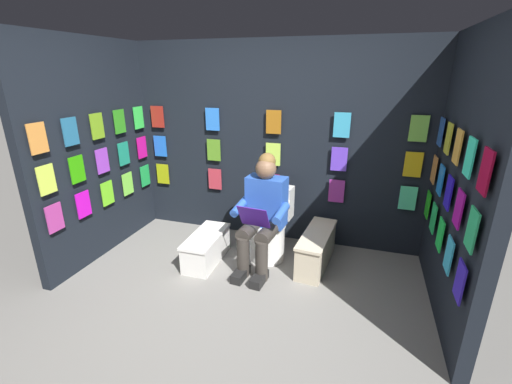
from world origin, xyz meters
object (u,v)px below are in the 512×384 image
Objects in this scene: toilet at (270,228)px; comic_longbox_far at (206,248)px; comic_longbox_near at (316,249)px; person_reading at (262,213)px.

toilet is 1.10× the size of comic_longbox_far.
person_reading is at bearing 23.41° from comic_longbox_near.
person_reading is 1.69× the size of comic_longbox_far.
person_reading is at bearing -171.34° from comic_longbox_far.
comic_longbox_far is at bearing 33.51° from toilet.
person_reading reaches higher than comic_longbox_near.
comic_longbox_near reaches higher than comic_longbox_far.
toilet is 0.65× the size of person_reading.
comic_longbox_near is 1.17m from comic_longbox_far.
person_reading is at bearing 90.70° from toilet.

